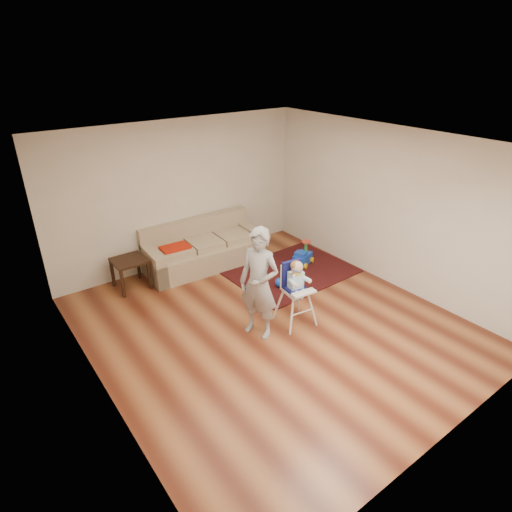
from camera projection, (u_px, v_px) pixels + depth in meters
ground at (272, 324)px, 6.50m from camera, size 5.50×5.50×0.00m
room_envelope at (251, 198)px, 6.06m from camera, size 5.04×5.52×2.72m
sofa at (204, 245)px, 8.07m from camera, size 2.29×1.04×0.87m
side_table at (131, 273)px, 7.40m from camera, size 0.54×0.54×0.54m
area_rug at (291, 271)px, 8.01m from camera, size 2.23×1.70×0.02m
ride_on_toy at (303, 254)px, 8.19m from camera, size 0.48×0.42×0.43m
toy_ball at (279, 282)px, 7.45m from camera, size 0.17×0.17×0.17m
high_chair at (296, 293)px, 6.35m from camera, size 0.54×0.54×1.04m
adult at (259, 284)px, 5.96m from camera, size 0.60×0.71×1.65m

